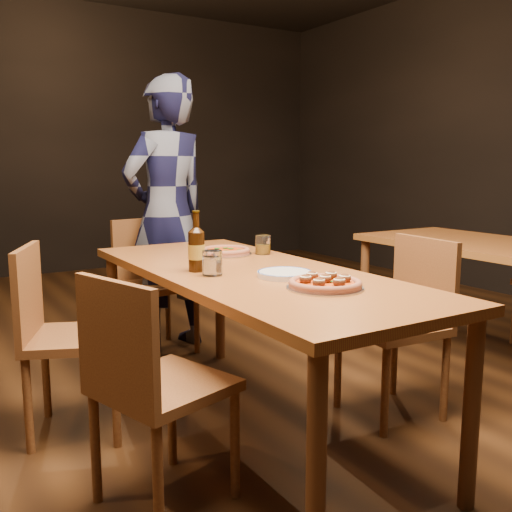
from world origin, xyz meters
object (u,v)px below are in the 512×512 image
plate_stack (285,274)px  beer_bottle (196,250)px  chair_main_e (392,325)px  pizza_margherita (226,251)px  table_main (250,286)px  diner (167,215)px  water_glass (212,263)px  pizza_meatball (325,283)px  amber_glass (263,245)px  chair_main_nw (164,384)px  chair_end (157,284)px  chair_main_sw (76,336)px

plate_stack → beer_bottle: size_ratio=0.89×
chair_main_e → pizza_margherita: chair_main_e is taller
table_main → diner: bearing=83.4°
beer_bottle → water_glass: 0.13m
chair_main_e → water_glass: (-0.86, 0.20, 0.35)m
table_main → pizza_margherita: (0.12, 0.45, 0.09)m
pizza_meatball → plate_stack: pizza_meatball is taller
table_main → water_glass: (-0.20, -0.02, 0.12)m
amber_glass → diner: size_ratio=0.06×
chair_main_nw → water_glass: size_ratio=8.36×
pizza_margherita → beer_bottle: 0.49m
chair_end → pizza_margherita: (0.07, -0.81, 0.32)m
chair_main_sw → diner: 1.32m
chair_main_e → chair_end: 1.61m
chair_main_sw → diner: size_ratio=0.51×
pizza_margherita → chair_main_sw: bearing=-175.3°
beer_bottle → water_glass: beer_bottle is taller
table_main → chair_main_e: 0.73m
pizza_meatball → pizza_margherita: (0.07, 0.93, -0.00)m
chair_end → diner: size_ratio=0.51×
chair_end → diner: 0.45m
chair_main_nw → diner: size_ratio=0.50×
chair_main_sw → pizza_meatball: chair_main_sw is taller
chair_main_nw → chair_main_sw: 0.73m
table_main → pizza_meatball: bearing=-84.5°
plate_stack → pizza_meatball: bearing=-89.6°
table_main → diner: (0.15, 1.31, 0.21)m
pizza_margherita → water_glass: water_glass is taller
chair_end → table_main: bearing=-100.4°
beer_bottle → amber_glass: size_ratio=2.62×
chair_main_nw → pizza_meatball: (0.60, -0.15, 0.33)m
table_main → beer_bottle: 0.29m
beer_bottle → water_glass: size_ratio=2.46×
diner → beer_bottle: bearing=58.0°
chair_main_sw → chair_main_e: bearing=-91.5°
pizza_margherita → water_glass: (-0.32, -0.47, 0.04)m
pizza_meatball → plate_stack: (-0.00, 0.27, -0.01)m
chair_main_sw → amber_glass: 1.04m
pizza_margherita → beer_bottle: bearing=-133.6°
chair_main_sw → amber_glass: bearing=-68.7°
chair_main_nw → beer_bottle: bearing=-55.3°
chair_main_e → plate_stack: 0.69m
chair_main_nw → plate_stack: bearing=-95.3°
table_main → amber_glass: bearing=50.8°
beer_bottle → pizza_margherita: bearing=46.4°
pizza_meatball → amber_glass: 0.87m
chair_main_nw → beer_bottle: size_ratio=3.40×
chair_main_sw → diner: diner is taller
beer_bottle → water_glass: bearing=-82.2°
chair_main_sw → water_glass: chair_main_sw is taller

